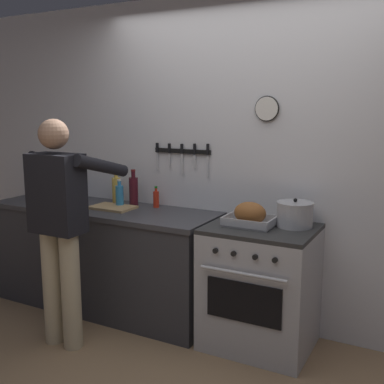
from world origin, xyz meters
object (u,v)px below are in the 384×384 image
cutting_board (113,207)px  bottle_wine_red (134,191)px  bottle_dish_soap (120,196)px  bottle_hot_sauce (156,199)px  roasting_pan (250,215)px  person_cook (60,219)px  stove (260,287)px  bottle_cooking_oil (116,190)px  stock_pot (295,214)px

cutting_board → bottle_wine_red: 0.23m
cutting_board → bottle_wine_red: size_ratio=1.14×
cutting_board → bottle_dish_soap: size_ratio=1.51×
bottle_hot_sauce → roasting_pan: bearing=-12.6°
bottle_dish_soap → person_cook: bearing=-89.2°
cutting_board → roasting_pan: bearing=0.3°
bottle_wine_red → stove: bearing=-7.3°
roasting_pan → person_cook: bearing=-151.5°
cutting_board → bottle_dish_soap: bottle_dish_soap is taller
roasting_pan → bottle_hot_sauce: (-0.92, 0.21, -0.00)m
bottle_cooking_oil → bottle_dish_soap: (0.11, -0.10, -0.02)m
roasting_pan → bottle_cooking_oil: 1.32m
bottle_cooking_oil → stock_pot: bearing=-1.7°
bottle_cooking_oil → roasting_pan: bearing=-7.6°
person_cook → bottle_hot_sauce: size_ratio=9.23×
roasting_pan → bottle_wine_red: 1.13m
person_cook → roasting_pan: person_cook is taller
bottle_hot_sauce → bottle_dish_soap: bearing=-154.2°
stove → bottle_dish_soap: bottle_dish_soap is taller
cutting_board → bottle_hot_sauce: bearing=35.6°
bottle_hot_sauce → bottle_dish_soap: (-0.28, -0.13, 0.03)m
bottle_hot_sauce → person_cook: bearing=-107.5°
roasting_pan → stove: bearing=4.0°
person_cook → stock_pot: person_cook is taller
cutting_board → stock_pot: bearing=5.0°
roasting_pan → stock_pot: size_ratio=1.36×
roasting_pan → bottle_dish_soap: size_ratio=1.48×
roasting_pan → bottle_wine_red: (-1.12, 0.16, 0.06)m
roasting_pan → bottle_dish_soap: bearing=176.7°
bottle_cooking_oil → bottle_hot_sauce: (0.39, 0.03, -0.05)m
person_cook → cutting_board: size_ratio=4.61×
stock_pot → bottle_hot_sauce: (-1.21, 0.08, -0.01)m
stock_pot → cutting_board: stock_pot is taller
stove → cutting_board: bearing=-179.5°
person_cook → bottle_cooking_oil: bearing=5.0°
person_cook → bottle_cooking_oil: (-0.12, 0.82, 0.07)m
bottle_dish_soap → bottle_hot_sauce: bearing=25.8°
stove → bottle_wine_red: bearing=172.7°
bottle_hot_sauce → bottle_dish_soap: size_ratio=0.76×
bottle_hot_sauce → bottle_dish_soap: 0.31m
roasting_pan → bottle_dish_soap: bottle_dish_soap is taller
bottle_hot_sauce → cutting_board: bearing=-144.4°
stove → bottle_wine_red: (-1.21, 0.15, 0.58)m
person_cook → stock_pot: 1.67m
bottle_cooking_oil → bottle_wine_red: size_ratio=0.93×
bottle_wine_red → bottle_hot_sauce: (0.20, 0.05, -0.06)m
stock_pot → bottle_hot_sauce: bearing=176.3°
bottle_wine_red → bottle_cooking_oil: bearing=175.4°
stove → bottle_wine_red: 1.35m
stock_pot → bottle_cooking_oil: 1.60m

